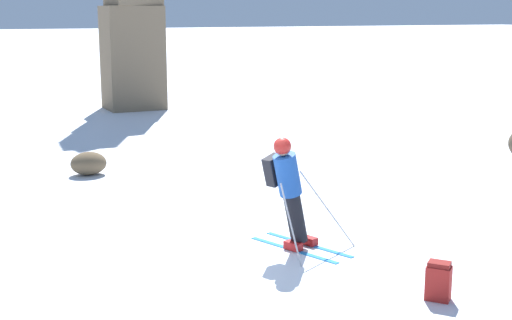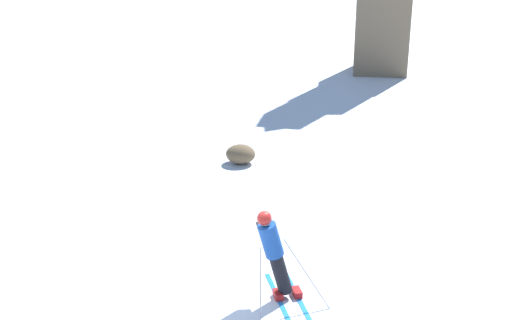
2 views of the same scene
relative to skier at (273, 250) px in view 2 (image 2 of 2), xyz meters
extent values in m
plane|color=white|center=(-0.90, 0.07, -1.00)|extent=(300.00, 300.00, 0.00)
cube|color=#1E7AC6|center=(0.09, 0.00, -0.99)|extent=(0.68, 1.64, 0.01)
cube|color=#1E7AC6|center=(0.43, 0.13, -0.99)|extent=(0.68, 1.64, 0.01)
cube|color=#B21919|center=(0.09, 0.00, -0.93)|extent=(0.23, 0.31, 0.12)
cube|color=#B21919|center=(0.43, 0.13, -0.93)|extent=(0.23, 0.31, 0.12)
cylinder|color=black|center=(0.13, 0.02, -0.48)|extent=(0.52, 0.40, 0.84)
cylinder|color=#194799|center=(-0.04, -0.05, 0.21)|extent=(0.58, 0.49, 0.70)
sphere|color=tan|center=(-0.15, -0.08, 0.62)|extent=(0.34, 0.31, 0.28)
sphere|color=#AD231E|center=(-0.16, -0.09, 0.65)|extent=(0.39, 0.36, 0.32)
cube|color=black|center=(-0.14, 0.20, 0.24)|extent=(0.42, 0.30, 0.50)
cylinder|color=#B7B7BC|center=(-0.18, -0.42, -0.44)|extent=(0.11, 0.53, 1.13)
cylinder|color=#B7B7BC|center=(0.61, -0.12, -0.38)|extent=(0.89, 0.24, 1.25)
cube|color=#7A664C|center=(2.38, 16.87, 0.89)|extent=(2.05, 1.75, 3.78)
ellipsoid|color=brown|center=(-1.59, 6.49, -0.74)|extent=(0.79, 0.68, 0.52)
camera|label=1|loc=(-4.84, -9.10, 2.56)|focal=50.00mm
camera|label=2|loc=(1.17, -11.13, 6.14)|focal=50.00mm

